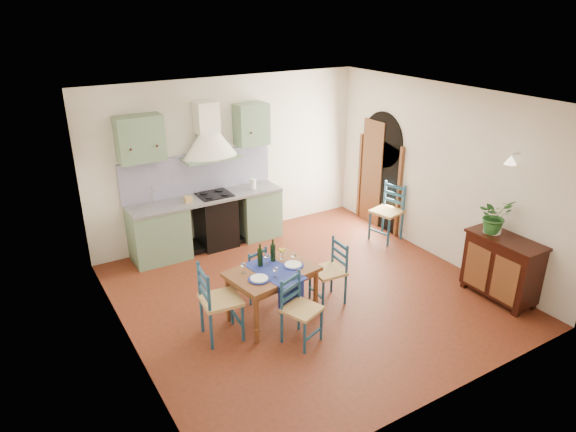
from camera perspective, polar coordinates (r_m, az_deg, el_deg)
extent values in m
plane|color=#44200E|center=(7.53, 2.21, -8.63)|extent=(5.00, 5.00, 0.00)
cube|color=silver|center=(8.98, -6.50, 6.31)|extent=(5.00, 0.04, 2.80)
cube|color=#607E5E|center=(8.56, -14.13, -1.95)|extent=(0.90, 0.60, 0.88)
cube|color=#607E5E|center=(9.18, -3.44, 0.43)|extent=(0.70, 0.60, 0.88)
cube|color=black|center=(8.86, -8.00, -0.59)|extent=(0.60, 0.58, 0.88)
cube|color=gray|center=(8.64, -9.07, 2.01)|extent=(2.60, 0.64, 0.04)
cube|color=silver|center=(8.39, -14.42, 0.88)|extent=(0.45, 0.40, 0.03)
cylinder|color=silver|center=(8.50, -14.89, 2.23)|extent=(0.02, 0.02, 0.26)
cube|color=black|center=(8.68, -8.17, 2.35)|extent=(0.55, 0.48, 0.02)
cube|color=black|center=(9.02, -8.87, -3.01)|extent=(2.60, 0.50, 0.08)
cube|color=#0C0950|center=(8.77, -9.92, 4.75)|extent=(2.65, 0.05, 0.68)
cube|color=#607E5E|center=(8.15, -16.13, 8.26)|extent=(0.70, 0.34, 0.70)
cube|color=#607E5E|center=(8.82, -4.08, 10.13)|extent=(0.55, 0.34, 0.70)
cone|color=silver|center=(8.49, -8.65, 7.70)|extent=(0.96, 0.96, 0.40)
cube|color=silver|center=(8.47, -9.07, 10.77)|extent=(0.36, 0.30, 0.50)
cube|color=silver|center=(8.47, 16.68, 4.49)|extent=(0.04, 5.00, 2.80)
cube|color=black|center=(9.58, 10.15, 3.54)|extent=(0.03, 1.00, 1.65)
cylinder|color=black|center=(9.34, 10.50, 8.32)|extent=(0.03, 1.00, 1.00)
cube|color=brown|center=(9.19, 12.23, 2.55)|extent=(0.06, 0.06, 1.65)
cube|color=brown|center=(9.95, 8.02, 4.41)|extent=(0.06, 0.06, 1.65)
cube|color=brown|center=(9.68, 9.30, 4.77)|extent=(0.04, 0.55, 1.96)
cylinder|color=silver|center=(7.50, 24.06, 6.34)|extent=(0.15, 0.04, 0.04)
cone|color=#FFEDC6|center=(7.43, 23.52, 5.74)|extent=(0.16, 0.16, 0.12)
cube|color=silver|center=(6.00, -17.99, -3.24)|extent=(0.04, 5.00, 2.80)
cube|color=white|center=(6.52, 2.59, 12.92)|extent=(5.00, 5.00, 0.01)
cube|color=brown|center=(6.67, -1.79, -6.24)|extent=(1.22, 0.91, 0.05)
cube|color=brown|center=(6.70, -1.78, -6.72)|extent=(1.10, 0.79, 0.08)
cylinder|color=brown|center=(6.39, -3.51, -11.42)|extent=(0.07, 0.07, 0.66)
cylinder|color=brown|center=(6.82, -6.68, -9.16)|extent=(0.07, 0.07, 0.66)
cylinder|color=brown|center=(6.93, 3.09, -8.45)|extent=(0.07, 0.07, 0.66)
cylinder|color=brown|center=(7.33, -0.23, -6.57)|extent=(0.07, 0.07, 0.66)
cube|color=navy|center=(6.63, -1.54, -6.17)|extent=(0.55, 0.90, 0.01)
cube|color=navy|center=(6.49, 0.37, -8.68)|extent=(0.42, 0.08, 0.38)
cylinder|color=navy|center=(6.44, -3.23, -7.01)|extent=(0.28, 0.28, 0.01)
cylinder|color=white|center=(6.43, -3.23, -6.93)|extent=(0.22, 0.22, 0.01)
cylinder|color=navy|center=(6.75, 0.57, -5.49)|extent=(0.28, 0.28, 0.01)
cylinder|color=white|center=(6.74, 0.57, -5.41)|extent=(0.22, 0.22, 0.01)
cylinder|color=black|center=(6.69, -3.12, -4.38)|extent=(0.07, 0.07, 0.32)
cylinder|color=black|center=(6.81, -1.69, -3.85)|extent=(0.07, 0.07, 0.32)
cylinder|color=white|center=(6.88, -0.70, -4.46)|extent=(0.05, 0.05, 0.10)
sphere|color=yellow|center=(6.84, -0.71, -3.79)|extent=(0.10, 0.10, 0.10)
cylinder|color=navy|center=(6.27, 1.87, -13.36)|extent=(0.03, 0.03, 0.45)
cylinder|color=navy|center=(6.32, -0.71, -10.66)|extent=(0.03, 0.03, 0.87)
cylinder|color=navy|center=(6.50, 3.73, -11.91)|extent=(0.03, 0.03, 0.45)
cylinder|color=navy|center=(6.55, 1.22, -9.33)|extent=(0.03, 0.03, 0.87)
cube|color=tan|center=(6.33, 1.55, -10.32)|extent=(0.53, 0.53, 0.04)
cube|color=navy|center=(6.36, 0.28, -8.88)|extent=(0.35, 0.15, 0.04)
cube|color=navy|center=(6.30, 0.28, -7.98)|extent=(0.35, 0.15, 0.04)
cube|color=navy|center=(6.24, 0.28, -7.06)|extent=(0.35, 0.15, 0.04)
cube|color=navy|center=(6.41, 2.81, -12.98)|extent=(0.34, 0.15, 0.02)
cylinder|color=navy|center=(7.57, -4.13, -6.69)|extent=(0.03, 0.03, 0.41)
cylinder|color=navy|center=(7.28, -2.44, -6.20)|extent=(0.03, 0.03, 0.79)
cylinder|color=navy|center=(7.39, -5.93, -7.56)|extent=(0.03, 0.03, 0.41)
cylinder|color=navy|center=(7.09, -4.26, -7.10)|extent=(0.03, 0.03, 0.79)
cube|color=tan|center=(7.27, -4.22, -6.07)|extent=(0.46, 0.46, 0.04)
cube|color=navy|center=(7.12, -3.36, -5.71)|extent=(0.33, 0.11, 0.04)
cube|color=navy|center=(7.07, -3.38, -4.96)|extent=(0.33, 0.11, 0.04)
cube|color=navy|center=(7.02, -3.40, -4.19)|extent=(0.33, 0.11, 0.04)
cube|color=navy|center=(7.50, -5.00, -7.41)|extent=(0.31, 0.11, 0.02)
cylinder|color=navy|center=(6.47, -5.05, -11.77)|extent=(0.04, 0.04, 0.51)
cylinder|color=navy|center=(6.24, -8.65, -10.72)|extent=(0.04, 0.04, 1.01)
cylinder|color=navy|center=(6.79, -6.26, -10.00)|extent=(0.04, 0.04, 0.51)
cylinder|color=navy|center=(6.57, -9.70, -8.93)|extent=(0.04, 0.04, 1.01)
cube|color=tan|center=(6.43, -7.47, -9.22)|extent=(0.52, 0.52, 0.04)
cube|color=navy|center=(6.31, -9.28, -8.52)|extent=(0.07, 0.43, 0.05)
cube|color=navy|center=(6.25, -9.36, -7.46)|extent=(0.07, 0.43, 0.05)
cube|color=navy|center=(6.18, -9.44, -6.39)|extent=(0.07, 0.43, 0.05)
cube|color=navy|center=(6.66, -5.65, -11.27)|extent=(0.07, 0.40, 0.03)
cylinder|color=navy|center=(7.32, 2.45, -7.52)|extent=(0.04, 0.04, 0.46)
cylinder|color=navy|center=(7.37, 4.93, -5.37)|extent=(0.04, 0.04, 0.90)
cylinder|color=navy|center=(7.05, 3.92, -8.83)|extent=(0.04, 0.04, 0.46)
cylinder|color=navy|center=(7.11, 6.48, -6.57)|extent=(0.04, 0.04, 0.90)
cube|color=tan|center=(7.14, 4.47, -6.12)|extent=(0.45, 0.45, 0.04)
cube|color=navy|center=(7.17, 5.74, -4.90)|extent=(0.05, 0.38, 0.05)
cube|color=navy|center=(7.12, 5.77, -4.05)|extent=(0.05, 0.38, 0.05)
cube|color=navy|center=(7.06, 5.81, -3.17)|extent=(0.05, 0.38, 0.05)
cube|color=navy|center=(7.21, 3.16, -8.51)|extent=(0.05, 0.36, 0.03)
cylinder|color=navy|center=(9.17, 9.06, -1.07)|extent=(0.04, 0.04, 0.51)
cylinder|color=navy|center=(9.39, 10.62, 0.99)|extent=(0.04, 0.04, 1.00)
cylinder|color=navy|center=(8.97, 11.10, -1.80)|extent=(0.04, 0.04, 0.51)
cylinder|color=navy|center=(9.18, 12.65, 0.33)|extent=(0.04, 0.04, 1.00)
cube|color=tan|center=(9.12, 10.93, 0.50)|extent=(0.56, 0.56, 0.04)
cube|color=navy|center=(9.22, 11.71, 1.63)|extent=(0.12, 0.42, 0.05)
cube|color=navy|center=(9.18, 11.77, 2.41)|extent=(0.12, 0.42, 0.05)
cube|color=navy|center=(9.13, 11.84, 3.19)|extent=(0.12, 0.42, 0.05)
cube|color=navy|center=(9.09, 10.05, -1.75)|extent=(0.13, 0.40, 0.03)
cube|color=black|center=(7.79, 22.67, -5.24)|extent=(0.45, 1.00, 0.82)
cube|color=black|center=(7.62, 23.14, -2.41)|extent=(0.50, 1.05, 0.04)
cube|color=brown|center=(7.53, 22.93, -6.64)|extent=(0.02, 0.38, 0.63)
cube|color=brown|center=(7.76, 20.26, -5.32)|extent=(0.02, 0.38, 0.63)
cube|color=black|center=(7.67, 23.97, -9.81)|extent=(0.08, 0.08, 0.08)
cube|color=black|center=(8.10, 18.98, -7.21)|extent=(0.08, 0.08, 0.08)
cube|color=black|center=(7.93, 25.47, -8.97)|extent=(0.08, 0.08, 0.08)
cube|color=black|center=(8.35, 20.55, -6.51)|extent=(0.08, 0.08, 0.08)
imported|color=#235823|center=(7.63, 21.97, 0.02)|extent=(0.51, 0.46, 0.50)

